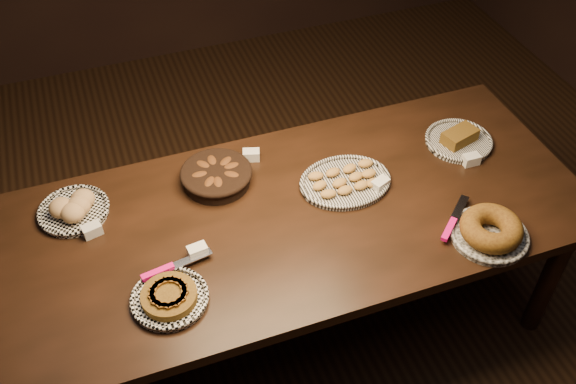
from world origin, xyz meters
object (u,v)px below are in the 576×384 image
object	(u,v)px
madeleine_platter	(345,181)
bundt_cake_plate	(490,231)
buffet_table	(286,228)
apple_tart_plate	(169,297)

from	to	relation	value
madeleine_platter	bundt_cake_plate	world-z (taller)	bundt_cake_plate
buffet_table	apple_tart_plate	distance (m)	0.57
bundt_cake_plate	apple_tart_plate	bearing A→B (deg)	163.21
buffet_table	madeleine_platter	xyz separation A→B (m)	(0.29, 0.08, 0.09)
buffet_table	madeleine_platter	distance (m)	0.31
apple_tart_plate	bundt_cake_plate	size ratio (longest dim) A/B	0.90
madeleine_platter	bundt_cake_plate	xyz separation A→B (m)	(0.39, -0.45, 0.02)
buffet_table	madeleine_platter	bearing A→B (deg)	15.64
apple_tart_plate	bundt_cake_plate	world-z (taller)	bundt_cake_plate
apple_tart_plate	bundt_cake_plate	bearing A→B (deg)	12.88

